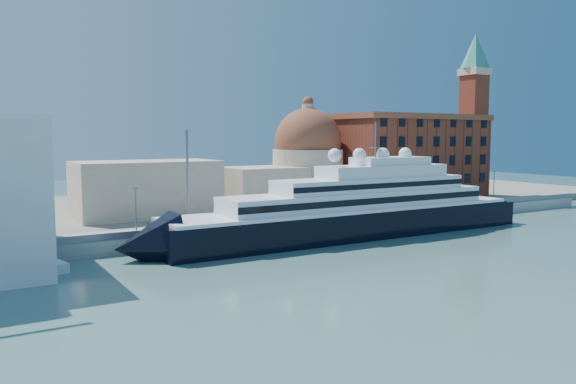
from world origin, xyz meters
TOP-DOWN VIEW (x-y plane):
  - ground at (0.00, 0.00)m, footprint 400.00×400.00m
  - quay at (0.00, 34.00)m, footprint 180.00×10.00m
  - land at (0.00, 75.00)m, footprint 260.00×72.00m
  - quay_fence at (0.00, 29.50)m, footprint 180.00×0.10m
  - superyacht at (6.73, 23.00)m, footprint 85.81×11.90m
  - service_barge at (-48.82, 20.98)m, footprint 13.01×6.81m
  - warehouse at (52.00, 52.00)m, footprint 43.00×19.00m
  - campanile at (76.00, 52.00)m, footprint 8.40×8.40m
  - church at (6.39, 57.72)m, footprint 66.00×18.00m
  - lamp_posts at (-12.67, 32.27)m, footprint 120.80×2.40m

SIDE VIEW (x-z plane):
  - ground at x=0.00m, z-range 0.00..0.00m
  - service_barge at x=-48.82m, z-range -0.59..2.20m
  - land at x=0.00m, z-range 0.00..2.00m
  - quay at x=0.00m, z-range 0.00..2.50m
  - quay_fence at x=0.00m, z-range 2.50..3.70m
  - superyacht at x=6.73m, z-range -8.40..17.25m
  - lamp_posts at x=-12.67m, z-range 0.84..18.84m
  - church at x=6.39m, z-range -1.84..23.66m
  - warehouse at x=52.00m, z-range 2.16..25.41m
  - campanile at x=76.00m, z-range 5.26..52.26m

